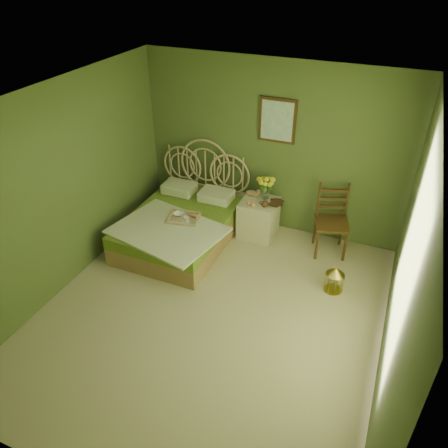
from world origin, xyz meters
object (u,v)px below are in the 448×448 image
at_px(bed, 181,224).
at_px(chair, 334,216).
at_px(nightstand, 259,214).
at_px(birdcage, 334,280).

relative_size(bed, chair, 2.02).
bearing_deg(nightstand, birdcage, -32.99).
height_order(bed, chair, bed).
height_order(nightstand, chair, chair).
height_order(bed, birdcage, bed).
xyz_separation_m(nightstand, birdcage, (1.34, -0.87, -0.18)).
distance_m(bed, chair, 2.24).
height_order(bed, nightstand, bed).
bearing_deg(nightstand, chair, 2.03).
bearing_deg(birdcage, nightstand, 147.01).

